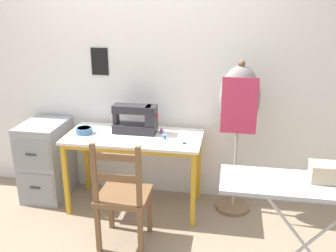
{
  "coord_description": "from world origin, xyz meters",
  "views": [
    {
      "loc": [
        0.85,
        -2.79,
        1.93
      ],
      "look_at": [
        0.32,
        0.26,
        0.84
      ],
      "focal_mm": 40.0,
      "sensor_mm": 36.0,
      "label": 1
    }
  ],
  "objects": [
    {
      "name": "ground_plane",
      "position": [
        0.0,
        0.0,
        0.0
      ],
      "size": [
        14.0,
        14.0,
        0.0
      ],
      "primitive_type": "plane",
      "color": "gray"
    },
    {
      "name": "wall_back",
      "position": [
        -0.0,
        0.64,
        1.28
      ],
      "size": [
        10.0,
        0.06,
        2.55
      ],
      "color": "silver",
      "rests_on": "ground_plane"
    },
    {
      "name": "sewing_table",
      "position": [
        0.0,
        0.27,
        0.64
      ],
      "size": [
        1.24,
        0.58,
        0.72
      ],
      "color": "silver",
      "rests_on": "ground_plane"
    },
    {
      "name": "sewing_machine",
      "position": [
        0.01,
        0.37,
        0.85
      ],
      "size": [
        0.41,
        0.18,
        0.28
      ],
      "color": "#28282D",
      "rests_on": "sewing_table"
    },
    {
      "name": "fabric_bowl",
      "position": [
        -0.46,
        0.26,
        0.75
      ],
      "size": [
        0.15,
        0.15,
        0.06
      ],
      "color": "teal",
      "rests_on": "sewing_table"
    },
    {
      "name": "scissors",
      "position": [
        0.51,
        0.18,
        0.73
      ],
      "size": [
        0.14,
        0.09,
        0.01
      ],
      "color": "silver",
      "rests_on": "sewing_table"
    },
    {
      "name": "thread_spool_near_machine",
      "position": [
        0.24,
        0.39,
        0.74
      ],
      "size": [
        0.04,
        0.04,
        0.04
      ],
      "color": "purple",
      "rests_on": "sewing_table"
    },
    {
      "name": "thread_spool_mid_table",
      "position": [
        0.29,
        0.25,
        0.75
      ],
      "size": [
        0.04,
        0.04,
        0.04
      ],
      "color": "#2875C1",
      "rests_on": "sewing_table"
    },
    {
      "name": "wooden_chair",
      "position": [
        0.05,
        -0.3,
        0.43
      ],
      "size": [
        0.4,
        0.38,
        0.92
      ],
      "color": "brown",
      "rests_on": "ground_plane"
    },
    {
      "name": "filing_cabinet",
      "position": [
        -0.92,
        0.34,
        0.39
      ],
      "size": [
        0.39,
        0.52,
        0.77
      ],
      "color": "#93999E",
      "rests_on": "ground_plane"
    },
    {
      "name": "dress_form",
      "position": [
        0.92,
        0.4,
        1.02
      ],
      "size": [
        0.35,
        0.32,
        1.42
      ],
      "color": "#846647",
      "rests_on": "ground_plane"
    },
    {
      "name": "ironing_board",
      "position": [
        1.37,
        -0.67,
        0.82
      ],
      "size": [
        1.11,
        0.36,
        0.87
      ],
      "color": "#ADB2B7",
      "rests_on": "ground_plane"
    },
    {
      "name": "storage_box",
      "position": [
        1.45,
        -0.63,
        0.92
      ],
      "size": [
        0.22,
        0.13,
        0.12
      ],
      "color": "beige",
      "rests_on": "ironing_board"
    }
  ]
}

